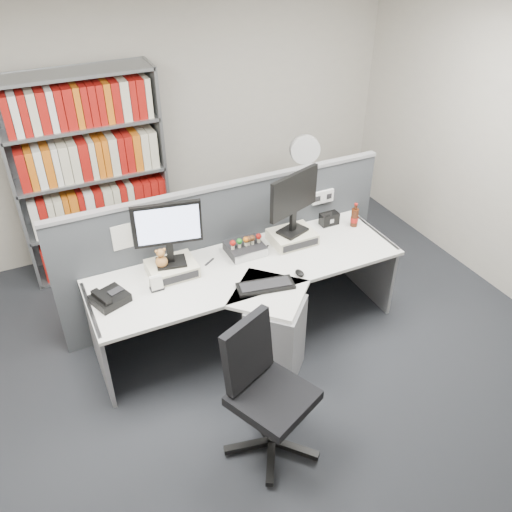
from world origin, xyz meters
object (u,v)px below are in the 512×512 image
desk_phone (109,298)px  filing_cabinet (301,210)px  speaker (329,219)px  office_chair (264,387)px  mouse (300,273)px  keyboard (266,286)px  shelving_unit (91,179)px  cola_bottle (355,218)px  monitor_left (168,229)px  desktop_pc (245,249)px  desk (259,306)px  desk_calendar (156,284)px  monitor_right (294,198)px  desk_fan (304,153)px

desk_phone → filing_cabinet: (2.33, 1.16, -0.41)m
speaker → office_chair: office_chair is taller
mouse → speaker: 0.86m
desk_phone → mouse: bearing=-12.2°
keyboard → shelving_unit: 2.16m
desk_phone → office_chair: 1.35m
keyboard → cola_bottle: cola_bottle is taller
monitor_left → filing_cabinet: bearing=29.6°
desk_phone → office_chair: bearing=-55.9°
speaker → cola_bottle: 0.23m
desktop_pc → keyboard: bearing=-96.7°
mouse → desk: bearing=166.9°
mouse → desk_phone: desk_phone is taller
mouse → desk_phone: (-1.45, 0.31, 0.02)m
speaker → desk_calendar: bearing=-171.4°
monitor_left → desktop_pc: bearing=1.9°
mouse → keyboard: bearing=-175.3°
desk_calendar → monitor_right: bearing=6.5°
filing_cabinet → desk: bearing=-130.6°
keyboard → cola_bottle: 1.24m
desk → mouse: (0.33, -0.08, 0.28)m
mouse → filing_cabinet: (0.87, 1.48, -0.39)m
desk → mouse: bearing=-13.1°
desk_fan → speaker: bearing=-104.9°
monitor_left → office_chair: (0.21, -1.25, -0.60)m
speaker → shelving_unit: (-1.86, 1.35, 0.20)m
desk → cola_bottle: cola_bottle is taller
filing_cabinet → office_chair: 2.77m
monitor_right → desk_calendar: monitor_right is taller
office_chair → mouse: bearing=48.1°
speaker → office_chair: bearing=-134.6°
cola_bottle → office_chair: (-1.54, -1.24, -0.26)m
monitor_right → speaker: size_ratio=3.26×
mouse → speaker: speaker is taller
speaker → office_chair: 1.93m
monitor_left → desk_phone: bearing=-164.8°
monitor_right → desk_phone: (-1.64, -0.15, -0.39)m
desktop_pc → speaker: size_ratio=1.78×
desktop_pc → desk_calendar: size_ratio=2.43×
desk → monitor_left: bearing=147.0°
keyboard → desk_fan: size_ratio=0.90×
speaker → monitor_left: bearing=-175.7°
desktop_pc → mouse: bearing=-61.7°
desktop_pc → filing_cabinet: desktop_pc is taller
desk → office_chair: 0.95m
desk_phone → cola_bottle: size_ratio=1.33×
shelving_unit → office_chair: size_ratio=1.97×
desktop_pc → keyboard: size_ratio=0.65×
monitor_left → speaker: (1.55, 0.12, -0.36)m
mouse → office_chair: size_ratio=0.10×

